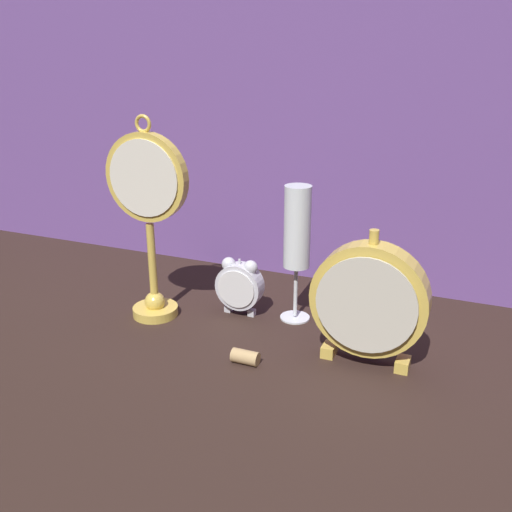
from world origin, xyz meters
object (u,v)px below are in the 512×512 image
at_px(pocket_watch_on_stand, 149,213).
at_px(wine_cork, 245,357).
at_px(champagne_flute, 297,235).
at_px(mantel_clock_silver, 369,301).
at_px(alarm_clock_twin_bell, 240,284).

height_order(pocket_watch_on_stand, wine_cork, pocket_watch_on_stand).
xyz_separation_m(pocket_watch_on_stand, champagne_flute, (0.24, 0.08, -0.04)).
relative_size(pocket_watch_on_stand, champagne_flute, 1.47).
distance_m(pocket_watch_on_stand, mantel_clock_silver, 0.39).
xyz_separation_m(mantel_clock_silver, champagne_flute, (-0.15, 0.10, 0.05)).
height_order(pocket_watch_on_stand, mantel_clock_silver, pocket_watch_on_stand).
bearing_deg(champagne_flute, pocket_watch_on_stand, -160.35).
bearing_deg(pocket_watch_on_stand, wine_cork, -22.82).
distance_m(pocket_watch_on_stand, alarm_clock_twin_bell, 0.20).
bearing_deg(wine_cork, alarm_clock_twin_bell, 116.95).
height_order(pocket_watch_on_stand, alarm_clock_twin_bell, pocket_watch_on_stand).
bearing_deg(wine_cork, champagne_flute, 83.68).
bearing_deg(champagne_flute, alarm_clock_twin_bell, -167.73).
xyz_separation_m(mantel_clock_silver, wine_cork, (-0.17, -0.07, -0.09)).
xyz_separation_m(alarm_clock_twin_bell, mantel_clock_silver, (0.25, -0.08, 0.05)).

